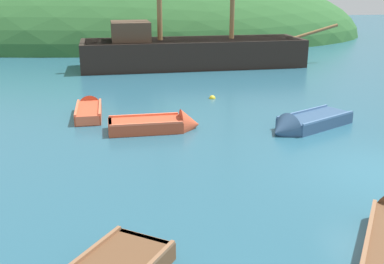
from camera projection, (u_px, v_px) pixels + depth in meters
name	position (u px, v px, depth m)	size (l,w,h in m)	color
ground_plane	(382.00, 173.00, 12.54)	(120.00, 120.00, 0.00)	#285B70
shore_hill	(124.00, 36.00, 44.26)	(45.58, 25.91, 12.73)	#2D602D
sailing_ship	(190.00, 56.00, 28.22)	(16.02, 4.12, 12.45)	black
rowboat_outer_right	(305.00, 125.00, 16.26)	(3.62, 2.73, 1.15)	#335175
rowboat_near_dock	(89.00, 111.00, 18.06)	(1.00, 3.01, 0.89)	#C64C2D
rowboat_outer_left	(160.00, 126.00, 16.15)	(3.19, 1.28, 1.14)	#C64C2D
buoy_yellow	(212.00, 99.00, 20.56)	(0.29, 0.29, 0.29)	yellow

